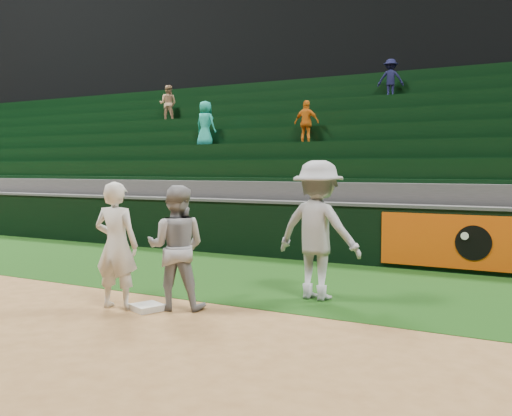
{
  "coord_description": "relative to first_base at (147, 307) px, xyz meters",
  "views": [
    {
      "loc": [
        4.8,
        -5.95,
        1.96
      ],
      "look_at": [
        0.35,
        2.3,
        1.3
      ],
      "focal_mm": 40.0,
      "sensor_mm": 36.0,
      "label": 1
    }
  ],
  "objects": [
    {
      "name": "field_wall",
      "position": [
        0.22,
        5.05,
        0.59
      ],
      "size": [
        36.0,
        0.45,
        1.25
      ],
      "color": "black",
      "rests_on": "ground"
    },
    {
      "name": "foul_grass",
      "position": [
        0.19,
        2.86,
        -0.04
      ],
      "size": [
        36.0,
        4.2,
        0.01
      ],
      "primitive_type": "cube",
      "color": "black",
      "rests_on": "ground"
    },
    {
      "name": "stadium_seating",
      "position": [
        0.19,
        8.82,
        1.66
      ],
      "size": [
        36.0,
        5.95,
        5.02
      ],
      "color": "#3A3A3D",
      "rests_on": "ground"
    },
    {
      "name": "upper_deck",
      "position": [
        0.19,
        17.31,
        5.96
      ],
      "size": [
        40.0,
        12.0,
        12.0
      ],
      "primitive_type": "cube",
      "color": "black",
      "rests_on": "ground"
    },
    {
      "name": "first_base",
      "position": [
        0.0,
        0.0,
        0.0
      ],
      "size": [
        0.49,
        0.49,
        0.08
      ],
      "primitive_type": "cube",
      "rotation": [
        0.0,
        0.0,
        -0.38
      ],
      "color": "white",
      "rests_on": "ground"
    },
    {
      "name": "base_coach",
      "position": [
        1.81,
        1.75,
        1.0
      ],
      "size": [
        1.41,
        0.91,
        2.06
      ],
      "primitive_type": "imported",
      "rotation": [
        0.0,
        0.0,
        3.03
      ],
      "color": "#9598A2",
      "rests_on": "foul_grass"
    },
    {
      "name": "ground",
      "position": [
        0.19,
        -0.14,
        -0.04
      ],
      "size": [
        70.0,
        70.0,
        0.0
      ],
      "primitive_type": "plane",
      "color": "brown",
      "rests_on": "ground"
    },
    {
      "name": "first_baseman",
      "position": [
        -0.45,
        -0.09,
        0.84
      ],
      "size": [
        0.71,
        0.54,
        1.77
      ],
      "primitive_type": "imported",
      "rotation": [
        0.0,
        0.0,
        3.33
      ],
      "color": "silver",
      "rests_on": "ground"
    },
    {
      "name": "baserunner",
      "position": [
        0.3,
        0.28,
        0.82
      ],
      "size": [
        1.02,
        0.92,
        1.72
      ],
      "primitive_type": "imported",
      "rotation": [
        0.0,
        0.0,
        3.52
      ],
      "color": "gray",
      "rests_on": "ground"
    }
  ]
}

